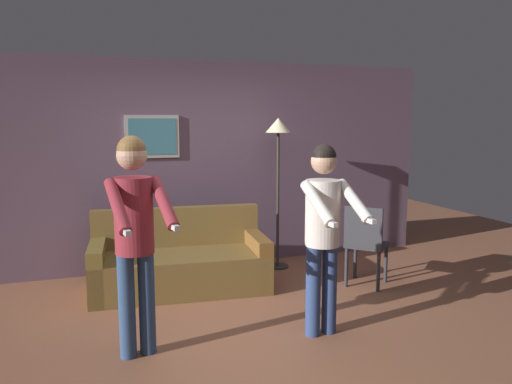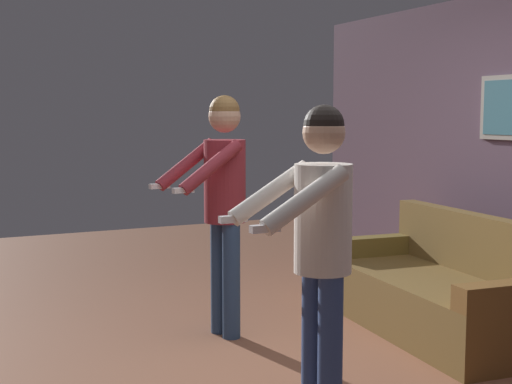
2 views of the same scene
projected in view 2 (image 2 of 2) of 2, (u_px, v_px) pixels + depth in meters
The scene contains 4 objects.
ground_plane at pixel (312, 373), 4.46m from camera, with size 12.00×12.00×0.00m, color #945C40.
couch at pixel (439, 295), 5.29m from camera, with size 1.97×1.01×0.87m.
person_standing_left at pixel (223, 191), 5.11m from camera, with size 0.50×0.69×1.75m.
person_standing_right at pixel (320, 234), 3.67m from camera, with size 0.45×0.67×1.66m.
Camera 2 is at (3.73, -2.17, 1.62)m, focal length 50.00 mm.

